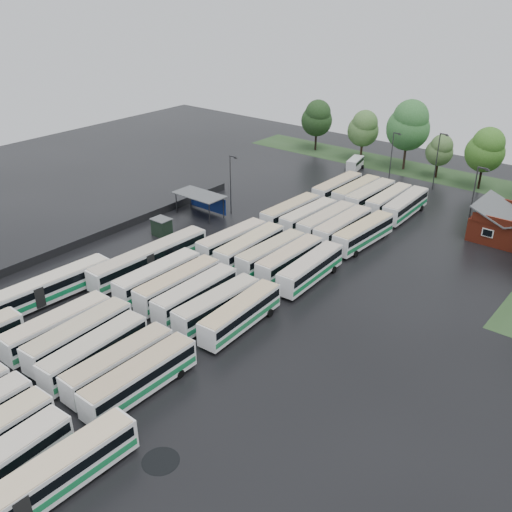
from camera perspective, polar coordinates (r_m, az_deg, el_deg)
The scene contains 49 objects.
ground at distance 66.71m, azimuth -7.87°, elevation -5.02°, with size 160.00×160.00×0.00m, color black.
brick_building at distance 89.14m, azimuth 24.16°, elevation 2.53°, with size 10.07×8.60×5.39m.
wash_shed at distance 90.39m, azimuth -5.51°, elevation 5.91°, with size 8.20×4.20×3.58m.
utility_hut at distance 84.36m, azimuth -9.41°, elevation 2.89°, with size 2.70×2.20×2.62m.
grass_strip_north at distance 115.82m, azimuth 16.83°, elevation 7.98°, with size 80.00×10.00×0.01m, color #25401E.
west_fence at distance 86.38m, azimuth -14.31°, elevation 2.46°, with size 0.10×50.00×1.20m, color #2D2D30.
bus_r1c0 at distance 62.64m, azimuth -19.22°, elevation -6.74°, with size 2.64×11.83×3.29m.
bus_r1c1 at distance 60.54m, azimuth -17.27°, elevation -7.65°, with size 3.11×12.02×3.32m.
bus_r1c2 at distance 57.99m, azimuth -15.82°, elevation -9.13°, with size 3.05×11.75×3.24m.
bus_r1c3 at distance 55.78m, azimuth -13.52°, elevation -10.42°, with size 2.59×11.55×3.21m.
bus_r1c4 at distance 53.63m, azimuth -11.51°, elevation -11.82°, with size 2.58×11.86×3.30m.
bus_r2c0 at distance 69.53m, azimuth -9.78°, elevation -2.05°, with size 2.66×11.88×3.30m.
bus_r2c1 at distance 67.50m, azimuth -7.81°, elevation -2.84°, with size 2.60×11.78×3.27m.
bus_r2c2 at distance 65.32m, azimuth -6.07°, elevation -3.83°, with size 2.52×11.62×3.23m.
bus_r2c3 at distance 63.17m, azimuth -3.91°, elevation -4.90°, with size 2.87×11.53×3.18m.
bus_r2c4 at distance 61.46m, azimuth -1.54°, elevation -5.79°, with size 3.06×11.72×3.23m.
bus_r3c0 at distance 78.00m, azimuth -2.39°, elevation 1.57°, with size 3.01×11.57×3.19m.
bus_r3c1 at distance 75.79m, azimuth -0.61°, elevation 0.88°, with size 2.77×12.00×3.33m.
bus_r3c2 at distance 74.33m, azimuth 1.53°, elevation 0.27°, with size 2.85×11.59×3.20m.
bus_r3c3 at distance 72.88m, azimuth 3.40°, elevation -0.34°, with size 2.45×11.45×3.19m.
bus_r3c4 at distance 70.73m, azimuth 5.48°, elevation -1.26°, with size 2.98×11.83×3.27m.
bus_r4c0 at distance 87.49m, azimuth 3.47°, elevation 4.42°, with size 2.92×11.78×3.25m.
bus_r4c1 at distance 86.03m, azimuth 5.28°, elevation 3.93°, with size 2.85×11.45×3.16m.
bus_r4c2 at distance 84.36m, azimuth 7.07°, elevation 3.42°, with size 2.82×11.86×3.28m.
bus_r4c3 at distance 82.85m, azimuth 8.69°, elevation 2.88°, with size 2.64×11.96×3.32m.
bus_r4c4 at distance 81.29m, azimuth 10.70°, elevation 2.25°, with size 3.11×12.14×3.35m.
bus_r5c0 at distance 98.29m, azimuth 8.12°, elevation 6.74°, with size 2.68×11.83×3.28m.
bus_r5c1 at distance 97.12m, azimuth 9.98°, elevation 6.34°, with size 2.65×11.68×3.24m.
bus_r5c2 at distance 95.51m, azimuth 11.35°, elevation 5.90°, with size 2.78×11.96×3.31m.
bus_r5c3 at distance 94.36m, azimuth 13.14°, elevation 5.42°, with size 2.51×11.50×3.20m.
bus_r5c4 at distance 92.76m, azimuth 14.72°, elevation 4.91°, with size 2.98×12.01×3.32m.
artic_bus_west_b at distance 74.16m, azimuth -10.56°, elevation -0.22°, with size 3.04×17.73×3.28m.
artic_bus_west_c at distance 70.04m, azimuth -20.69°, elevation -3.32°, with size 3.31×17.46×3.22m.
artic_bus_east at distance 46.14m, azimuth -22.05°, elevation -21.28°, with size 3.03×17.85×3.30m.
minibus at distance 113.93m, azimuth 9.87°, elevation 9.10°, with size 3.05×5.59×2.31m.
tree_north_0 at distance 124.70m, azimuth 6.13°, elevation 13.57°, with size 6.58×6.58×10.90m.
tree_north_1 at distance 118.79m, azimuth 10.72°, elevation 12.45°, with size 6.26×6.26×10.37m.
tree_north_2 at distance 114.27m, azimuth 15.05°, elevation 12.55°, with size 8.21×8.21×13.60m.
tree_north_3 at distance 111.78m, azimuth 17.93°, elevation 10.05°, with size 5.00×5.00×8.29m.
tree_north_4 at distance 107.73m, azimuth 22.02°, elevation 9.85°, with size 6.74×6.74×11.16m.
lamp_post_ne at distance 85.52m, azimuth 20.94°, elevation 5.41°, with size 1.68×0.33×10.91m.
lamp_post_nw at distance 89.45m, azimuth -2.51°, elevation 7.55°, with size 1.48×0.29×9.62m.
lamp_post_back_w at distance 105.86m, azimuth 13.46°, elevation 9.84°, with size 1.47×0.29×9.53m.
lamp_post_back_e at distance 104.78m, azimuth 17.71°, elevation 9.36°, with size 1.57×0.31×10.18m.
puddle_0 at distance 58.01m, azimuth -20.43°, elevation -12.09°, with size 4.46×4.46×0.01m, color black.
puddle_1 at distance 50.49m, azimuth -21.89°, elevation -19.19°, with size 3.94×3.94×0.01m, color black.
puddle_2 at distance 72.56m, azimuth -10.77°, elevation -2.49°, with size 6.40×6.40×0.01m, color black.
puddle_3 at distance 64.96m, azimuth -4.91°, elevation -5.79°, with size 3.05×3.05×0.01m, color black.
puddle_4 at distance 48.42m, azimuth -9.51°, elevation -19.57°, with size 3.05×3.05×0.01m, color black.
Camera 1 is at (42.48, -38.06, 34.60)m, focal length 40.00 mm.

